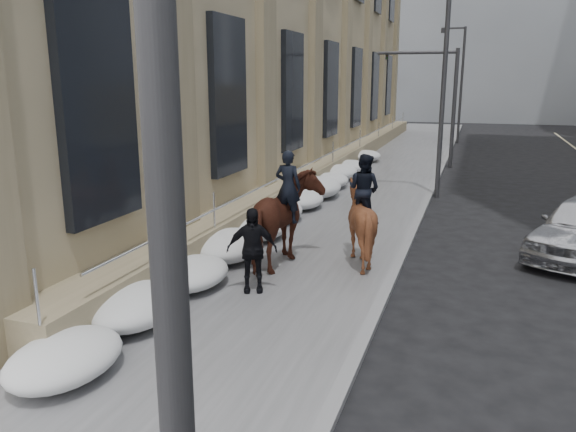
# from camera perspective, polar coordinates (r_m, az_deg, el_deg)

# --- Properties ---
(ground) EXTENTS (140.00, 140.00, 0.00)m
(ground) POSITION_cam_1_polar(r_m,az_deg,el_deg) (10.29, -8.01, -12.37)
(ground) COLOR black
(ground) RESTS_ON ground
(sidewalk) EXTENTS (5.00, 80.00, 0.12)m
(sidewalk) POSITION_cam_1_polar(r_m,az_deg,el_deg) (19.23, 5.34, 0.33)
(sidewalk) COLOR #545457
(sidewalk) RESTS_ON ground
(curb) EXTENTS (0.24, 80.00, 0.12)m
(curb) POSITION_cam_1_polar(r_m,az_deg,el_deg) (18.82, 13.12, -0.27)
(curb) COLOR slate
(curb) RESTS_ON ground
(bg_building_far) EXTENTS (24.00, 12.00, 20.00)m
(bg_building_far) POSITION_cam_1_polar(r_m,az_deg,el_deg) (81.05, 11.84, 17.38)
(bg_building_far) COLOR gray
(bg_building_far) RESTS_ON ground
(streetlight_near) EXTENTS (1.71, 0.24, 8.00)m
(streetlight_near) POSITION_cam_1_polar(r_m,az_deg,el_deg) (2.68, -16.10, 14.76)
(streetlight_near) COLOR #2D2D30
(streetlight_near) RESTS_ON ground
(streetlight_mid) EXTENTS (1.71, 0.24, 8.00)m
(streetlight_mid) POSITION_cam_1_polar(r_m,az_deg,el_deg) (22.27, 15.16, 13.49)
(streetlight_mid) COLOR #2D2D30
(streetlight_mid) RESTS_ON ground
(streetlight_far) EXTENTS (1.71, 0.24, 8.00)m
(streetlight_far) POSITION_cam_1_polar(r_m,az_deg,el_deg) (42.24, 17.03, 13.28)
(streetlight_far) COLOR #2D2D30
(streetlight_far) RESTS_ON ground
(traffic_signal) EXTENTS (4.10, 0.22, 6.00)m
(traffic_signal) POSITION_cam_1_polar(r_m,az_deg,el_deg) (30.30, 14.84, 12.37)
(traffic_signal) COLOR #2D2D30
(traffic_signal) RESTS_ON ground
(snow_bank) EXTENTS (1.70, 18.10, 0.76)m
(snow_bank) POSITION_cam_1_polar(r_m,az_deg,el_deg) (17.74, -0.52, 0.61)
(snow_bank) COLOR silver
(snow_bank) RESTS_ON sidewalk
(mounted_horse_left) EXTENTS (1.32, 2.70, 2.78)m
(mounted_horse_left) POSITION_cam_1_polar(r_m,az_deg,el_deg) (13.27, -0.26, -0.28)
(mounted_horse_left) COLOR #411E13
(mounted_horse_left) RESTS_ON sidewalk
(mounted_horse_right) EXTENTS (2.09, 2.21, 2.64)m
(mounted_horse_right) POSITION_cam_1_polar(r_m,az_deg,el_deg) (13.76, 7.35, -0.18)
(mounted_horse_right) COLOR #4D2816
(mounted_horse_right) RESTS_ON sidewalk
(pedestrian) EXTENTS (1.15, 0.81, 1.81)m
(pedestrian) POSITION_cam_1_polar(r_m,az_deg,el_deg) (11.79, -3.69, -3.45)
(pedestrian) COLOR black
(pedestrian) RESTS_ON sidewalk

